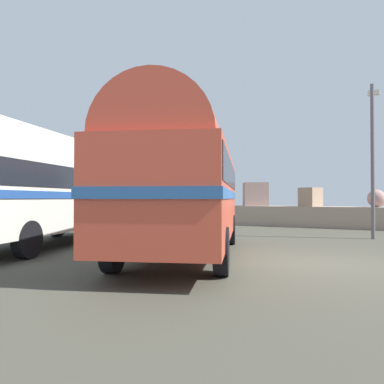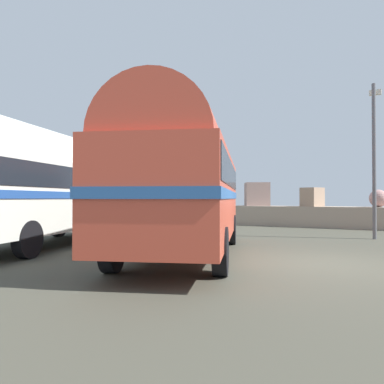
% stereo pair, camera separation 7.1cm
% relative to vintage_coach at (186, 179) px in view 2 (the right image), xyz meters
% --- Properties ---
extents(ground, '(32.00, 26.00, 0.02)m').
position_rel_vintage_coach_xyz_m(ground, '(3.45, 0.35, -2.04)').
color(ground, '#454438').
extents(breakwater, '(31.36, 2.37, 2.44)m').
position_rel_vintage_coach_xyz_m(breakwater, '(3.08, 12.13, -1.33)').
color(breakwater, gray).
rests_on(breakwater, ground).
extents(vintage_coach, '(5.29, 8.87, 3.70)m').
position_rel_vintage_coach_xyz_m(vintage_coach, '(0.00, 0.00, 0.00)').
color(vintage_coach, black).
rests_on(vintage_coach, ground).
extents(second_coach, '(4.91, 8.90, 3.70)m').
position_rel_vintage_coach_xyz_m(second_coach, '(-5.03, -0.27, 0.00)').
color(second_coach, black).
rests_on(second_coach, ground).
extents(lamp_post, '(0.44, 1.16, 5.82)m').
position_rel_vintage_coach_xyz_m(lamp_post, '(4.14, 7.02, 1.26)').
color(lamp_post, '#5B5B60').
rests_on(lamp_post, ground).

